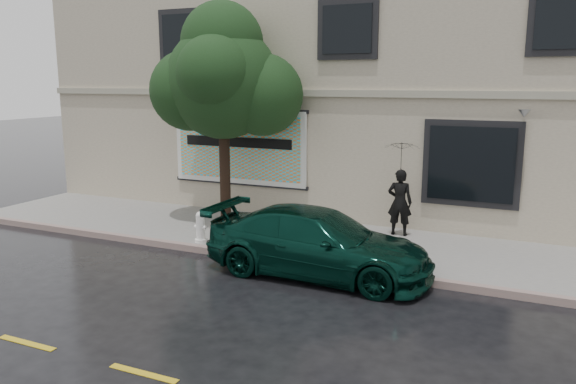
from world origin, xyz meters
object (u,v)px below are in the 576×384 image
at_px(car, 318,243).
at_px(fire_hydrant, 200,227).
at_px(street_tree, 223,83).
at_px(pedestrian, 400,202).

relative_size(car, fire_hydrant, 6.28).
height_order(car, fire_hydrant, car).
bearing_deg(fire_hydrant, car, 0.14).
bearing_deg(street_tree, car, -35.31).
xyz_separation_m(car, fire_hydrant, (-3.22, 0.60, -0.17)).
bearing_deg(pedestrian, fire_hydrant, 28.36).
distance_m(car, fire_hydrant, 3.28).
relative_size(street_tree, fire_hydrant, 7.04).
bearing_deg(pedestrian, car, 70.34).
xyz_separation_m(pedestrian, fire_hydrant, (-4.15, -2.57, -0.47)).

